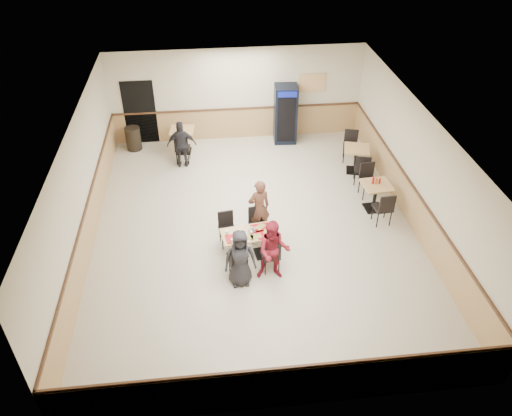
{
  "coord_description": "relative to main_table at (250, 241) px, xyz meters",
  "views": [
    {
      "loc": [
        -1.07,
        -9.89,
        7.87
      ],
      "look_at": [
        -0.02,
        -0.5,
        1.01
      ],
      "focal_mm": 35.0,
      "sensor_mm": 36.0,
      "label": 1
    }
  ],
  "objects": [
    {
      "name": "main_table",
      "position": [
        0.0,
        0.0,
        0.0
      ],
      "size": [
        1.39,
        0.83,
        0.7
      ],
      "rotation": [
        0.0,
        0.0,
        0.14
      ],
      "color": "black",
      "rests_on": "ground"
    },
    {
      "name": "diner_man_opposite",
      "position": [
        0.3,
        0.85,
        0.3
      ],
      "size": [
        0.64,
        0.49,
        1.54
      ],
      "primitive_type": "imported",
      "rotation": [
        0.0,
        0.0,
        3.38
      ],
      "color": "brown",
      "rests_on": "ground"
    },
    {
      "name": "side_table_near_chair_north",
      "position": [
        3.47,
        2.16,
        0.02
      ],
      "size": [
        0.48,
        0.48,
        0.97
      ],
      "primitive_type": null,
      "rotation": [
        0.0,
        0.0,
        0.07
      ],
      "color": "black",
      "rests_on": "ground"
    },
    {
      "name": "back_table",
      "position": [
        -1.59,
        5.22,
        0.05
      ],
      "size": [
        0.79,
        0.79,
        0.78
      ],
      "rotation": [
        0.0,
        0.0,
        -0.1
      ],
      "color": "black",
      "rests_on": "ground"
    },
    {
      "name": "tabletop_clutter",
      "position": [
        0.04,
        -0.05,
        0.26
      ],
      "size": [
        1.16,
        0.68,
        0.12
      ],
      "rotation": [
        0.0,
        0.0,
        0.14
      ],
      "color": "#B50C10",
      "rests_on": "main_table"
    },
    {
      "name": "main_chairs",
      "position": [
        -0.05,
        -0.01,
        -0.02
      ],
      "size": [
        1.37,
        1.68,
        0.89
      ],
      "rotation": [
        0.0,
        0.0,
        0.14
      ],
      "color": "black",
      "rests_on": "ground"
    },
    {
      "name": "condiment_caddy",
      "position": [
        3.44,
        1.59,
        0.39
      ],
      "size": [
        0.23,
        0.06,
        0.2
      ],
      "color": "#AE0C16",
      "rests_on": "side_table_near"
    },
    {
      "name": "side_table_far_chair_north",
      "position": [
        3.49,
        4.08,
        0.03
      ],
      "size": [
        0.56,
        0.56,
        0.99
      ],
      "primitive_type": null,
      "rotation": [
        0.0,
        0.0,
        -0.26
      ],
      "color": "black",
      "rests_on": "ground"
    },
    {
      "name": "room_shell",
      "position": [
        1.99,
        3.57,
        0.11
      ],
      "size": [
        10.0,
        10.0,
        10.0
      ],
      "color": "silver",
      "rests_on": "ground"
    },
    {
      "name": "side_table_far_chair_south",
      "position": [
        3.49,
        2.84,
        0.03
      ],
      "size": [
        0.56,
        0.56,
        0.99
      ],
      "primitive_type": null,
      "rotation": [
        0.0,
        0.0,
        2.88
      ],
      "color": "black",
      "rests_on": "ground"
    },
    {
      "name": "trash_bin",
      "position": [
        -3.16,
        5.57,
        -0.09
      ],
      "size": [
        0.47,
        0.47,
        0.75
      ],
      "primitive_type": "cylinder",
      "color": "black",
      "rests_on": "ground"
    },
    {
      "name": "ground",
      "position": [
        0.21,
        1.02,
        -0.47
      ],
      "size": [
        10.0,
        10.0,
        0.0
      ],
      "primitive_type": "plane",
      "color": "beige",
      "rests_on": "ground"
    },
    {
      "name": "side_table_near_chair_south",
      "position": [
        3.47,
        0.93,
        0.02
      ],
      "size": [
        0.48,
        0.48,
        0.97
      ],
      "primitive_type": null,
      "rotation": [
        0.0,
        0.0,
        3.21
      ],
      "color": "black",
      "rests_on": "ground"
    },
    {
      "name": "diner_woman_right",
      "position": [
        0.44,
        -0.74,
        0.29
      ],
      "size": [
        0.79,
        0.65,
        1.51
      ],
      "primitive_type": "imported",
      "rotation": [
        0.0,
        0.0,
        -0.12
      ],
      "color": "maroon",
      "rests_on": "ground"
    },
    {
      "name": "back_table_chair_lone",
      "position": [
        -1.59,
        4.6,
        0.03
      ],
      "size": [
        0.5,
        0.5,
        0.98
      ],
      "primitive_type": null,
      "rotation": [
        0.0,
        0.0,
        3.05
      ],
      "color": "black",
      "rests_on": "ground"
    },
    {
      "name": "lone_diner",
      "position": [
        -1.59,
        4.34,
        0.27
      ],
      "size": [
        0.86,
        0.37,
        1.46
      ],
      "primitive_type": "imported",
      "rotation": [
        0.0,
        0.0,
        3.12
      ],
      "color": "black",
      "rests_on": "ground"
    },
    {
      "name": "side_table_near",
      "position": [
        3.47,
        1.54,
        0.04
      ],
      "size": [
        0.77,
        0.77,
        0.77
      ],
      "rotation": [
        0.0,
        0.0,
        0.07
      ],
      "color": "black",
      "rests_on": "ground"
    },
    {
      "name": "diner_woman_left",
      "position": [
        -0.3,
        -0.85,
        0.24
      ],
      "size": [
        0.71,
        0.48,
        1.42
      ],
      "primitive_type": "imported",
      "rotation": [
        0.0,
        0.0,
        0.04
      ],
      "color": "black",
      "rests_on": "ground"
    },
    {
      "name": "pepsi_cooler",
      "position": [
        1.72,
        5.61,
        0.47
      ],
      "size": [
        0.76,
        0.76,
        1.88
      ],
      "rotation": [
        0.0,
        0.0,
        -0.07
      ],
      "color": "black",
      "rests_on": "ground"
    },
    {
      "name": "side_table_far",
      "position": [
        3.49,
        3.46,
        0.05
      ],
      "size": [
        0.89,
        0.89,
        0.78
      ],
      "rotation": [
        0.0,
        0.0,
        -0.26
      ],
      "color": "black",
      "rests_on": "ground"
    }
  ]
}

